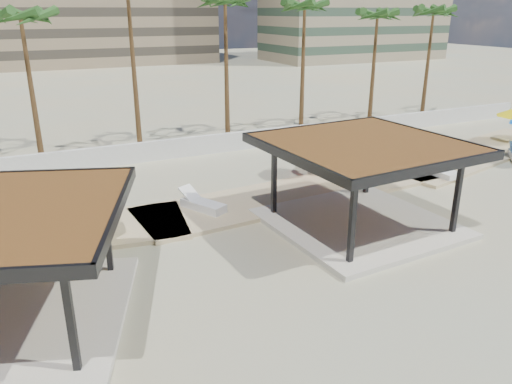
% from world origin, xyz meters
% --- Properties ---
extents(ground, '(200.00, 200.00, 0.00)m').
position_xyz_m(ground, '(0.00, 0.00, 0.00)').
color(ground, tan).
rests_on(ground, ground).
extents(promenade, '(44.45, 7.97, 0.24)m').
position_xyz_m(promenade, '(2.00, 7.67, 0.06)').
color(promenade, '#C6B284').
rests_on(promenade, ground).
extents(boundary_wall, '(56.00, 0.30, 1.20)m').
position_xyz_m(boundary_wall, '(0.00, 16.00, 0.60)').
color(boundary_wall, silver).
rests_on(boundary_wall, ground).
extents(pavilion_central, '(7.67, 7.67, 3.68)m').
position_xyz_m(pavilion_central, '(2.42, 2.65, 2.20)').
color(pavilion_central, beige).
rests_on(pavilion_central, ground).
extents(umbrella_b, '(3.72, 3.72, 2.61)m').
position_xyz_m(umbrella_b, '(-8.54, 5.80, 2.42)').
color(umbrella_b, beige).
rests_on(umbrella_b, promenade).
extents(umbrella_c, '(3.32, 3.32, 2.33)m').
position_xyz_m(umbrella_c, '(4.13, 9.20, 2.18)').
color(umbrella_c, beige).
rests_on(umbrella_c, promenade).
extents(lounger_a, '(1.71, 2.41, 0.88)m').
position_xyz_m(lounger_a, '(-3.04, 6.87, 0.39)').
color(lounger_a, white).
rests_on(lounger_a, promenade).
extents(lounger_b, '(0.73, 1.90, 0.71)m').
position_xyz_m(lounger_b, '(10.14, 5.84, 0.35)').
color(lounger_b, white).
rests_on(lounger_b, promenade).
extents(lounger_c, '(0.80, 1.93, 0.71)m').
position_xyz_m(lounger_c, '(10.61, 5.84, 0.35)').
color(lounger_c, white).
rests_on(lounger_c, promenade).
extents(palm_c, '(3.00, 3.00, 9.13)m').
position_xyz_m(palm_c, '(-9.00, 18.10, 7.98)').
color(palm_c, brown).
rests_on(palm_c, ground).
extents(palm_e, '(3.00, 3.00, 9.99)m').
position_xyz_m(palm_e, '(3.00, 18.40, 8.78)').
color(palm_e, brown).
rests_on(palm_e, ground).
extents(palm_f, '(3.00, 3.00, 9.72)m').
position_xyz_m(palm_f, '(9.00, 18.60, 8.53)').
color(palm_f, brown).
rests_on(palm_f, ground).
extents(palm_g, '(3.00, 3.00, 9.12)m').
position_xyz_m(palm_g, '(15.00, 18.20, 7.97)').
color(palm_g, brown).
rests_on(palm_g, ground).
extents(palm_h, '(3.00, 3.00, 9.34)m').
position_xyz_m(palm_h, '(21.00, 18.80, 8.18)').
color(palm_h, brown).
rests_on(palm_h, ground).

